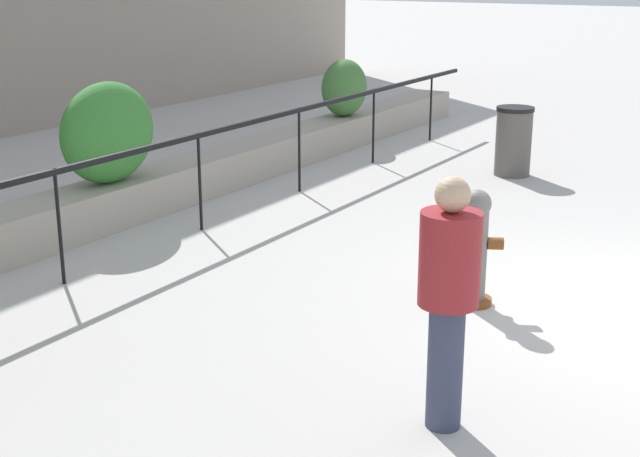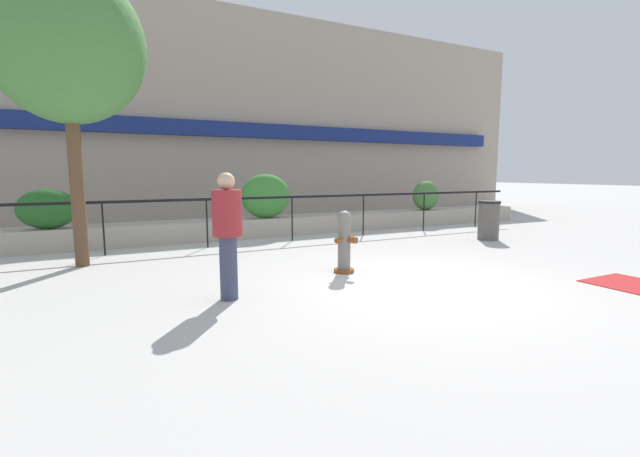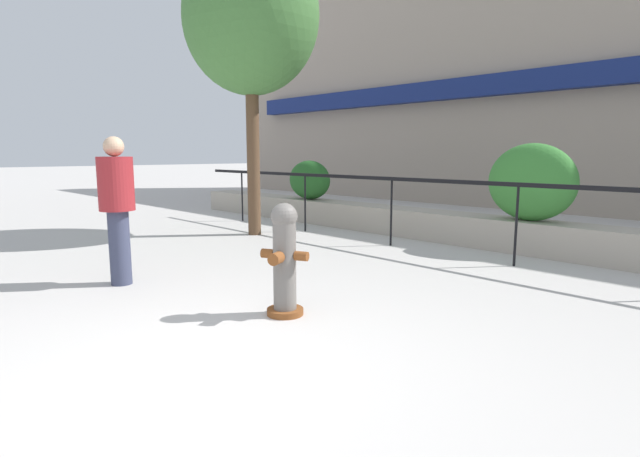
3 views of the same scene
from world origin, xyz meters
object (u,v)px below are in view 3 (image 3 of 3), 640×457
at_px(street_tree, 251,18).
at_px(pedestrian, 117,201).
at_px(fire_hydrant, 284,258).
at_px(hedge_bush_1, 532,182).
at_px(hedge_bush_0, 309,180).

xyz_separation_m(street_tree, pedestrian, (1.87, -3.33, -2.95)).
bearing_deg(fire_hydrant, hedge_bush_1, 86.64).
distance_m(hedge_bush_0, fire_hydrant, 6.72).
bearing_deg(hedge_bush_0, hedge_bush_1, 0.00).
bearing_deg(pedestrian, street_tree, 119.36).
distance_m(hedge_bush_1, pedestrian, 5.94).
xyz_separation_m(hedge_bush_1, fire_hydrant, (-0.28, -4.72, -0.54)).
distance_m(hedge_bush_1, fire_hydrant, 4.76).
xyz_separation_m(hedge_bush_0, street_tree, (0.69, -2.06, 3.00)).
xyz_separation_m(hedge_bush_0, hedge_bush_1, (5.05, 0.00, 0.16)).
bearing_deg(street_tree, pedestrian, -60.64).
distance_m(hedge_bush_0, street_tree, 3.70).
bearing_deg(pedestrian, fire_hydrant, 16.84).
bearing_deg(hedge_bush_0, street_tree, -71.52).
xyz_separation_m(hedge_bush_1, street_tree, (-4.37, -2.06, 2.84)).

